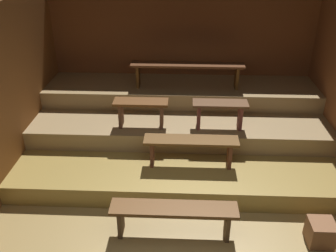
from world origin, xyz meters
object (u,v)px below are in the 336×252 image
bench_lower_center (191,145)px  wooden_crate_floor (321,233)px  bench_upper_center (187,68)px  bench_floor_center (174,213)px  bench_middle_left (141,108)px  bench_middle_right (220,110)px

bench_lower_center → wooden_crate_floor: (1.61, -1.21, -0.49)m
bench_upper_center → bench_floor_center: bearing=-93.0°
bench_middle_left → wooden_crate_floor: bearing=-37.7°
bench_floor_center → bench_middle_left: 2.00m
bench_floor_center → bench_middle_left: bearing=108.0°
bench_lower_center → wooden_crate_floor: size_ratio=4.46×
bench_middle_right → wooden_crate_floor: bearing=-58.4°
wooden_crate_floor → bench_middle_left: bearing=142.3°
bench_floor_center → bench_lower_center: bearing=79.4°
bench_middle_left → bench_floor_center: bearing=-72.0°
bench_middle_left → wooden_crate_floor: 3.16m
bench_floor_center → bench_middle_left: size_ratio=1.81×
wooden_crate_floor → bench_upper_center: bearing=120.5°
bench_middle_right → bench_middle_left: bearing=180.0°
bench_floor_center → bench_middle_left: (-0.59, 1.83, 0.58)m
bench_floor_center → bench_upper_center: bearing=87.0°
bench_floor_center → bench_middle_left: bench_middle_left is taller
bench_floor_center → wooden_crate_floor: (1.83, -0.05, -0.20)m
bench_middle_right → bench_lower_center: bearing=-124.9°
bench_upper_center → wooden_crate_floor: bearing=-59.5°
bench_floor_center → bench_upper_center: size_ratio=0.78×
bench_middle_left → wooden_crate_floor: (2.42, -1.87, -0.77)m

